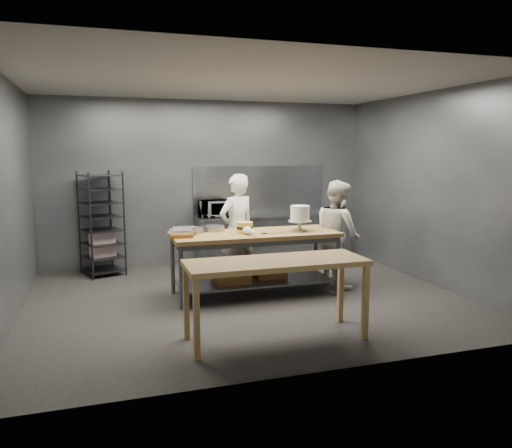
{
  "coord_description": "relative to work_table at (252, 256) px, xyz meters",
  "views": [
    {
      "loc": [
        -1.96,
        -6.6,
        2.09
      ],
      "look_at": [
        0.17,
        0.12,
        1.05
      ],
      "focal_mm": 35.0,
      "sensor_mm": 36.0,
      "label": 1
    }
  ],
  "objects": [
    {
      "name": "work_table",
      "position": [
        0.0,
        0.0,
        0.0
      ],
      "size": [
        2.4,
        0.9,
        0.92
      ],
      "color": "olive",
      "rests_on": "ground"
    },
    {
      "name": "layer_cake",
      "position": [
        -0.11,
        -0.01,
        0.43
      ],
      "size": [
        0.23,
        0.23,
        0.16
      ],
      "color": "gold",
      "rests_on": "work_table"
    },
    {
      "name": "piping_bag",
      "position": [
        -0.09,
        -0.28,
        0.41
      ],
      "size": [
        0.18,
        0.39,
        0.12
      ],
      "primitive_type": "cone",
      "rotation": [
        1.57,
        0.0,
        0.16
      ],
      "color": "white",
      "rests_on": "work_table"
    },
    {
      "name": "offset_spatula",
      "position": [
        0.21,
        -0.18,
        0.35
      ],
      "size": [
        0.36,
        0.02,
        0.02
      ],
      "color": "slate",
      "rests_on": "work_table"
    },
    {
      "name": "back_wall",
      "position": [
        -0.13,
        2.32,
        0.93
      ],
      "size": [
        6.0,
        0.04,
        3.0
      ],
      "primitive_type": "cube",
      "color": "#4C4F54",
      "rests_on": "ground"
    },
    {
      "name": "speed_rack",
      "position": [
        -2.06,
        1.92,
        0.28
      ],
      "size": [
        0.78,
        0.81,
        1.75
      ],
      "color": "black",
      "rests_on": "ground"
    },
    {
      "name": "chef_behind",
      "position": [
        -0.05,
        0.66,
        0.3
      ],
      "size": [
        0.74,
        0.63,
        1.74
      ],
      "primitive_type": "imported",
      "rotation": [
        0.0,
        0.0,
        3.54
      ],
      "color": "white",
      "rests_on": "ground"
    },
    {
      "name": "ground",
      "position": [
        -0.13,
        -0.18,
        -0.57
      ],
      "size": [
        6.0,
        6.0,
        0.0
      ],
      "primitive_type": "plane",
      "color": "black",
      "rests_on": "ground"
    },
    {
      "name": "back_counter",
      "position": [
        0.87,
        2.0,
        -0.12
      ],
      "size": [
        2.6,
        0.6,
        0.9
      ],
      "color": "slate",
      "rests_on": "ground"
    },
    {
      "name": "splashback_panel",
      "position": [
        0.87,
        2.3,
        0.78
      ],
      "size": [
        2.6,
        0.02,
        0.9
      ],
      "primitive_type": "cube",
      "color": "slate",
      "rests_on": "back_counter"
    },
    {
      "name": "cake_pans",
      "position": [
        -0.73,
        0.23,
        0.39
      ],
      "size": [
        0.74,
        0.45,
        0.07
      ],
      "color": "gray",
      "rests_on": "work_table"
    },
    {
      "name": "microwave",
      "position": [
        -0.09,
        2.0,
        0.48
      ],
      "size": [
        0.54,
        0.37,
        0.3
      ],
      "primitive_type": "imported",
      "color": "black",
      "rests_on": "back_counter"
    },
    {
      "name": "near_counter",
      "position": [
        -0.26,
        -1.74,
        0.24
      ],
      "size": [
        2.0,
        0.7,
        0.9
      ],
      "color": "olive",
      "rests_on": "ground"
    },
    {
      "name": "pastry_clamshells",
      "position": [
        -1.0,
        -0.01,
        0.4
      ],
      "size": [
        0.39,
        0.4,
        0.11
      ],
      "color": "#A05920",
      "rests_on": "work_table"
    },
    {
      "name": "frosted_cake_stand",
      "position": [
        0.7,
        -0.1,
        0.59
      ],
      "size": [
        0.34,
        0.34,
        0.38
      ],
      "color": "#AFA58C",
      "rests_on": "work_table"
    },
    {
      "name": "chef_right",
      "position": [
        1.42,
        0.11,
        0.25
      ],
      "size": [
        0.66,
        0.83,
        1.64
      ],
      "primitive_type": "imported",
      "rotation": [
        0.0,
        0.0,
        1.62
      ],
      "color": "silver",
      "rests_on": "ground"
    }
  ]
}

